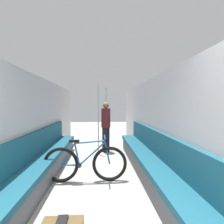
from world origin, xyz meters
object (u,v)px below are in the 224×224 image
Objects in this scene: bench_seat_row_left at (44,164)px; bicycle at (85,163)px; grab_pole_near at (106,119)px; passenger_standing at (106,126)px; grab_pole_far at (98,120)px; bench_seat_row_right at (148,161)px.

bench_seat_row_left is 2.88× the size of bicycle.
grab_pole_near reaches higher than passenger_standing.
grab_pole_far reaches higher than bench_seat_row_left.
bicycle is (-1.35, -0.21, 0.05)m from bench_seat_row_right.
bench_seat_row_left is 2.52m from passenger_standing.
bench_seat_row_left is at bearing -29.19° from passenger_standing.
passenger_standing reaches higher than bicycle.
passenger_standing is at bearing 55.89° from bench_seat_row_left.
grab_pole_near and grab_pole_far have the same top height.
grab_pole_far is at bearing 92.20° from bicycle.
passenger_standing is (0.25, 0.27, -0.22)m from grab_pole_far.
bench_seat_row_left is 2.23m from grab_pole_far.
bench_seat_row_left is at bearing 180.00° from bench_seat_row_right.
bench_seat_row_left reaches higher than bicycle.
bench_seat_row_right is at bearing 0.00° from bench_seat_row_left.
grab_pole_near is 1.00× the size of grab_pole_far.
bench_seat_row_right is 2.88× the size of bicycle.
passenger_standing is (-0.86, 2.04, 0.53)m from bench_seat_row_right.
passenger_standing is (-0.02, -0.47, -0.22)m from grab_pole_near.
bicycle is 2.35m from passenger_standing.
grab_pole_far is at bearing -109.85° from grab_pole_near.
grab_pole_near is (-0.84, 2.51, 0.75)m from bench_seat_row_right.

